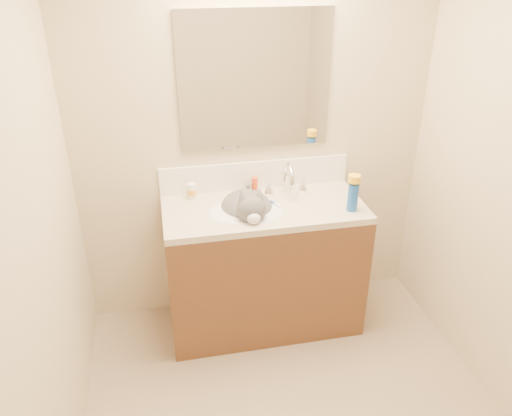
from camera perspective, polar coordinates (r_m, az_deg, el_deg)
name	(u,v)px	position (r m, az deg, el deg)	size (l,w,h in m)	color
room_shell	(323,174)	(1.85, 7.67, 3.87)	(2.24, 2.54, 2.52)	#C7B594
vanity_cabinet	(264,269)	(3.19, 0.88, -6.98)	(1.20, 0.55, 0.82)	brown
counter_slab	(264,209)	(2.97, 0.94, -0.14)	(1.20, 0.55, 0.04)	beige
basin	(245,221)	(2.95, -1.22, -1.48)	(0.45, 0.36, 0.14)	white
faucet	(288,181)	(3.08, 3.67, 3.08)	(0.28, 0.20, 0.21)	silver
cat	(248,211)	(2.95, -0.94, -0.30)	(0.36, 0.45, 0.34)	#4E4C4E
backsplash	(255,175)	(3.16, -0.08, 3.81)	(1.20, 0.02, 0.18)	white
mirror	(255,81)	(2.97, -0.09, 14.29)	(0.90, 0.02, 0.80)	white
pill_bottle	(192,191)	(3.06, -7.34, 1.95)	(0.05, 0.05, 0.10)	white
pill_label	(192,192)	(3.06, -7.33, 1.85)	(0.06, 0.06, 0.04)	orange
silver_jar	(248,188)	(3.12, -0.90, 2.33)	(0.05, 0.05, 0.06)	#B7B7BC
amber_bottle	(255,184)	(3.13, -0.14, 2.73)	(0.04, 0.04, 0.09)	#E64C1B
toothbrush	(273,202)	(3.00, 1.94, 0.64)	(0.01, 0.14, 0.01)	white
toothbrush_head	(273,202)	(3.00, 1.94, 0.70)	(0.02, 0.03, 0.02)	#6E88EB
spray_can	(353,197)	(2.93, 11.00, 1.23)	(0.06, 0.06, 0.17)	#184CAC
spray_cap	(355,179)	(2.89, 11.20, 3.31)	(0.07, 0.07, 0.04)	yellow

